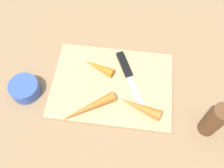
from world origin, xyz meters
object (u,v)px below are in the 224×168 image
object	(u,v)px
small_bowl	(25,89)
pepper_grinder	(214,120)
cutting_board	(112,85)
knife	(126,68)
carrot_longest	(88,108)
carrot_shortest	(98,67)
carrot_medium	(139,107)

from	to	relation	value
small_bowl	pepper_grinder	bearing A→B (deg)	-5.09
cutting_board	knife	size ratio (longest dim) A/B	1.91
carrot_longest	knife	bearing A→B (deg)	-155.77
carrot_longest	carrot_shortest	bearing A→B (deg)	-127.85
cutting_board	small_bowl	world-z (taller)	small_bowl
carrot_longest	carrot_medium	xyz separation A→B (m)	(0.14, 0.02, 0.00)
cutting_board	pepper_grinder	world-z (taller)	pepper_grinder
pepper_grinder	small_bowl	bearing A→B (deg)	174.91
cutting_board	carrot_longest	world-z (taller)	carrot_longest
knife	small_bowl	world-z (taller)	small_bowl
pepper_grinder	carrot_longest	bearing A→B (deg)	178.51
knife	carrot_shortest	xyz separation A→B (m)	(-0.08, -0.01, 0.01)
knife	carrot_shortest	world-z (taller)	carrot_shortest
carrot_longest	pepper_grinder	bearing A→B (deg)	144.19
carrot_longest	cutting_board	bearing A→B (deg)	-156.13
carrot_longest	carrot_shortest	distance (m)	0.14
pepper_grinder	carrot_shortest	bearing A→B (deg)	155.74
small_bowl	knife	bearing A→B (deg)	21.26
carrot_longest	pepper_grinder	world-z (taller)	pepper_grinder
carrot_medium	pepper_grinder	world-z (taller)	pepper_grinder
carrot_longest	carrot_shortest	size ratio (longest dim) A/B	1.66
carrot_medium	small_bowl	world-z (taller)	same
carrot_longest	small_bowl	size ratio (longest dim) A/B	1.91
carrot_shortest	small_bowl	distance (m)	0.23
carrot_longest	small_bowl	bearing A→B (deg)	-45.47
cutting_board	carrot_medium	xyz separation A→B (m)	(0.09, -0.07, 0.02)
cutting_board	pepper_grinder	xyz separation A→B (m)	(0.28, -0.10, 0.06)
knife	carrot_longest	world-z (taller)	carrot_longest
carrot_longest	carrot_medium	bearing A→B (deg)	154.11
carrot_shortest	small_bowl	size ratio (longest dim) A/B	1.15
cutting_board	carrot_medium	distance (m)	0.11
carrot_shortest	carrot_medium	distance (m)	0.18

